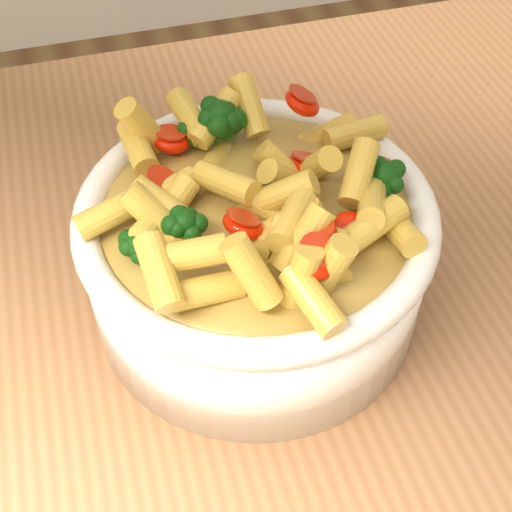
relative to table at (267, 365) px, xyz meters
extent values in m
cube|color=#A06E44|center=(0.00, 0.00, 0.08)|extent=(1.20, 0.80, 0.04)
cylinder|color=#A06E44|center=(0.55, 0.35, -0.37)|extent=(0.05, 0.05, 0.86)
cylinder|color=white|center=(-0.01, 0.00, 0.15)|extent=(0.25, 0.25, 0.10)
ellipsoid|color=white|center=(-0.01, 0.00, 0.12)|extent=(0.23, 0.23, 0.04)
torus|color=white|center=(-0.01, 0.00, 0.20)|extent=(0.26, 0.26, 0.02)
ellipsoid|color=gold|center=(-0.01, 0.00, 0.20)|extent=(0.22, 0.22, 0.03)
camera|label=1|loc=(-0.11, -0.35, 0.55)|focal=50.00mm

